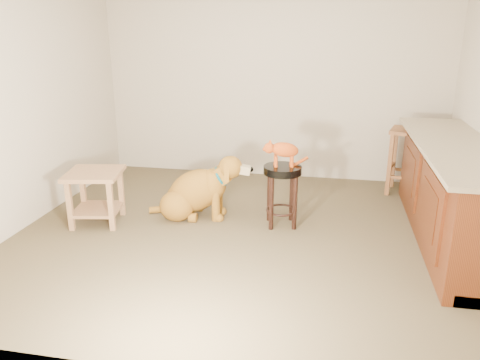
% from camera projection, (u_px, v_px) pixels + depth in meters
% --- Properties ---
extents(floor, '(4.50, 4.00, 0.01)m').
position_uv_depth(floor, '(245.00, 235.00, 4.63)').
color(floor, '#4E422B').
rests_on(floor, ground).
extents(room_shell, '(4.54, 4.04, 2.62)m').
position_uv_depth(room_shell, '(246.00, 61.00, 4.11)').
color(room_shell, '#BEB099').
rests_on(room_shell, ground).
extents(cabinet_run, '(0.70, 2.56, 0.94)m').
position_uv_depth(cabinet_run, '(453.00, 196.00, 4.42)').
color(cabinet_run, '#4F220E').
rests_on(cabinet_run, ground).
extents(padded_stool, '(0.39, 0.39, 0.63)m').
position_uv_depth(padded_stool, '(282.00, 184.00, 4.73)').
color(padded_stool, black).
rests_on(padded_stool, ground).
extents(wood_stool, '(0.53, 0.53, 0.80)m').
position_uv_depth(wood_stool, '(407.00, 160.00, 5.67)').
color(wood_stool, brown).
rests_on(wood_stool, ground).
extents(side_table, '(0.62, 0.62, 0.56)m').
position_uv_depth(side_table, '(96.00, 189.00, 4.82)').
color(side_table, '#9A6C47').
rests_on(side_table, ground).
extents(golden_retriever, '(1.16, 0.59, 0.74)m').
position_uv_depth(golden_retriever, '(196.00, 192.00, 5.01)').
color(golden_retriever, brown).
rests_on(golden_retriever, ground).
extents(tabby_kitten, '(0.45, 0.25, 0.30)m').
position_uv_depth(tabby_kitten, '(282.00, 151.00, 4.62)').
color(tabby_kitten, '#A63D10').
rests_on(tabby_kitten, padded_stool).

